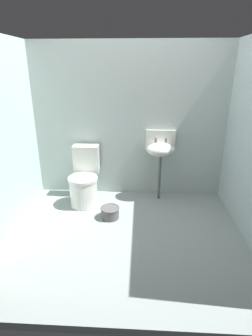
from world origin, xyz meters
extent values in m
cube|color=gray|center=(0.00, 0.00, -0.04)|extent=(3.12, 2.50, 0.08)
cube|color=#AFBEB9|center=(0.00, 1.10, 1.08)|extent=(3.12, 0.10, 2.16)
cylinder|color=white|center=(-0.61, 0.61, 0.19)|extent=(0.38, 0.38, 0.38)
cylinder|color=white|center=(-0.61, 0.61, 0.40)|extent=(0.40, 0.40, 0.04)
cube|color=white|center=(-0.61, 0.91, 0.58)|extent=(0.36, 0.18, 0.40)
cylinder|color=#555354|center=(0.45, 0.86, 0.33)|extent=(0.04, 0.04, 0.66)
ellipsoid|color=white|center=(0.45, 0.86, 0.75)|extent=(0.40, 0.32, 0.18)
cube|color=white|center=(0.45, 1.02, 0.85)|extent=(0.42, 0.04, 0.28)
cylinder|color=#555354|center=(0.38, 0.92, 0.87)|extent=(0.04, 0.04, 0.06)
cylinder|color=#555354|center=(0.52, 0.92, 0.87)|extent=(0.04, 0.04, 0.06)
cylinder|color=#555354|center=(-0.21, 0.28, 0.07)|extent=(0.23, 0.23, 0.14)
torus|color=#585A57|center=(-0.21, 0.28, 0.14)|extent=(0.25, 0.25, 0.02)
camera|label=1|loc=(0.16, -2.65, 1.82)|focal=28.19mm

